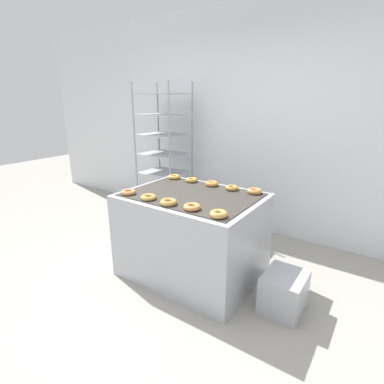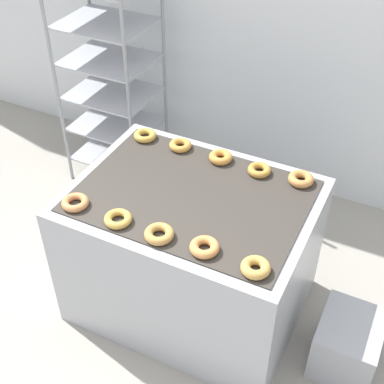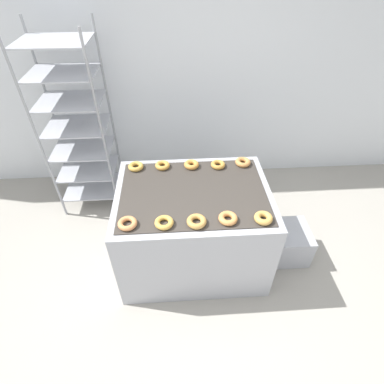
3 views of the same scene
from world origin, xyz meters
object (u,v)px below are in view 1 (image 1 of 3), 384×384
object	(u,v)px
baking_rack_cart	(164,154)
donut_near_right	(192,207)
glaze_bin	(284,292)
donut_far_center	(212,184)
donut_far_rightmost	(254,191)
donut_far_right	(232,188)
donut_near_left	(148,197)
donut_near_center	(169,202)
donut_near_rightmost	(219,214)
donut_far_left	(191,180)
donut_far_leftmost	(174,177)
fryer_machine	(192,235)
donut_near_leftmost	(128,192)

from	to	relation	value
baking_rack_cart	donut_near_right	bearing A→B (deg)	-43.48
glaze_bin	donut_far_center	bearing A→B (deg)	158.51
donut_far_center	donut_far_rightmost	xyz separation A→B (m)	(0.46, 0.01, -0.00)
donut_far_rightmost	baking_rack_cart	bearing A→B (deg)	160.01
donut_far_right	donut_far_center	bearing A→B (deg)	176.79
glaze_bin	donut_near_left	distance (m)	1.39
donut_near_center	donut_near_rightmost	bearing A→B (deg)	0.05
donut_near_center	donut_far_rightmost	xyz separation A→B (m)	(0.47, 0.70, 0.00)
glaze_bin	donut_near_center	size ratio (longest dim) A/B	2.66
donut_near_left	donut_far_right	bearing A→B (deg)	54.88
donut_far_right	donut_far_left	bearing A→B (deg)	177.61
baking_rack_cart	donut_far_left	world-z (taller)	baking_rack_cart
donut_far_leftmost	donut_far_left	distance (m)	0.23
donut_near_center	donut_far_left	bearing A→B (deg)	109.82
baking_rack_cart	donut_near_right	size ratio (longest dim) A/B	13.65
fryer_machine	donut_near_leftmost	xyz separation A→B (m)	(-0.49, -0.33, 0.44)
donut_near_left	donut_far_rightmost	bearing A→B (deg)	44.71
fryer_machine	donut_near_right	xyz separation A→B (m)	(0.23, -0.33, 0.44)
donut_near_center	donut_far_right	xyz separation A→B (m)	(0.24, 0.68, -0.00)
donut_near_center	donut_far_left	size ratio (longest dim) A/B	1.10
donut_near_leftmost	donut_far_left	size ratio (longest dim) A/B	1.07
donut_near_leftmost	donut_near_right	distance (m)	0.72
donut_near_center	donut_near_leftmost	bearing A→B (deg)	178.40
fryer_machine	donut_near_rightmost	size ratio (longest dim) A/B	9.40
baking_rack_cart	donut_far_leftmost	distance (m)	0.84
donut_near_rightmost	donut_far_right	distance (m)	0.72
donut_near_center	donut_far_center	size ratio (longest dim) A/B	1.09
donut_far_right	donut_near_leftmost	bearing A→B (deg)	-137.76
donut_far_leftmost	donut_far_rightmost	size ratio (longest dim) A/B	0.98
donut_far_leftmost	donut_far_right	size ratio (longest dim) A/B	1.05
donut_near_leftmost	donut_far_right	xyz separation A→B (m)	(0.73, 0.66, 0.00)
donut_near_leftmost	donut_far_center	bearing A→B (deg)	53.74
donut_far_left	glaze_bin	bearing A→B (deg)	-17.46
donut_far_center	donut_far_right	bearing A→B (deg)	-3.21
donut_near_leftmost	donut_far_right	distance (m)	0.99
donut_far_leftmost	donut_near_left	bearing A→B (deg)	-70.01
donut_near_left	donut_far_leftmost	size ratio (longest dim) A/B	1.02
fryer_machine	donut_far_rightmost	bearing A→B (deg)	36.80
glaze_bin	donut_near_rightmost	world-z (taller)	donut_near_rightmost
donut_near_right	donut_far_right	xyz separation A→B (m)	(0.01, 0.66, -0.00)
donut_near_leftmost	fryer_machine	bearing A→B (deg)	34.29
donut_near_center	donut_far_leftmost	distance (m)	0.85
donut_near_leftmost	donut_near_center	xyz separation A→B (m)	(0.49, -0.01, 0.00)
donut_far_center	donut_far_leftmost	bearing A→B (deg)	179.29
donut_near_left	donut_near_center	distance (m)	0.23
donut_near_leftmost	donut_near_rightmost	xyz separation A→B (m)	(0.97, -0.01, 0.00)
donut_far_center	baking_rack_cart	bearing A→B (deg)	152.39
donut_near_rightmost	donut_far_right	bearing A→B (deg)	109.45
fryer_machine	donut_near_right	bearing A→B (deg)	-55.59
baking_rack_cart	donut_near_leftmost	world-z (taller)	baking_rack_cart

